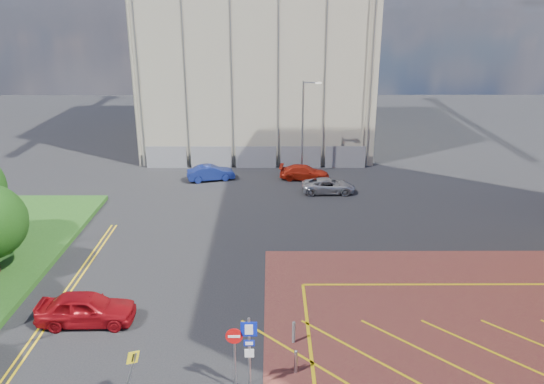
{
  "coord_description": "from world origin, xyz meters",
  "views": [
    {
      "loc": [
        1.29,
        -15.58,
        14.01
      ],
      "look_at": [
        1.36,
        4.72,
        6.74
      ],
      "focal_mm": 35.0,
      "sensor_mm": 36.0,
      "label": 1
    }
  ],
  "objects_px": {
    "warning_sign": "(131,370)",
    "car_red_left": "(86,308)",
    "car_silver_back": "(328,186)",
    "car_blue_back": "(211,173)",
    "car_red_back": "(304,172)",
    "lamp_back": "(304,125)",
    "sign_cluster": "(244,347)"
  },
  "relations": [
    {
      "from": "warning_sign",
      "to": "car_red_left",
      "type": "bearing_deg",
      "value": 123.09
    },
    {
      "from": "car_silver_back",
      "to": "car_blue_back",
      "type": "bearing_deg",
      "value": 70.62
    },
    {
      "from": "car_red_left",
      "to": "warning_sign",
      "type": "bearing_deg",
      "value": -148.01
    },
    {
      "from": "car_red_left",
      "to": "car_red_back",
      "type": "bearing_deg",
      "value": -29.29
    },
    {
      "from": "car_blue_back",
      "to": "car_red_left",
      "type": "bearing_deg",
      "value": 154.8
    },
    {
      "from": "car_blue_back",
      "to": "car_red_back",
      "type": "bearing_deg",
      "value": -104.12
    },
    {
      "from": "car_silver_back",
      "to": "car_red_back",
      "type": "bearing_deg",
      "value": 25.43
    },
    {
      "from": "car_red_back",
      "to": "warning_sign",
      "type": "bearing_deg",
      "value": 170.06
    },
    {
      "from": "lamp_back",
      "to": "sign_cluster",
      "type": "height_order",
      "value": "lamp_back"
    },
    {
      "from": "lamp_back",
      "to": "warning_sign",
      "type": "height_order",
      "value": "lamp_back"
    },
    {
      "from": "sign_cluster",
      "to": "car_silver_back",
      "type": "xyz_separation_m",
      "value": [
        5.52,
        22.38,
        -1.38
      ]
    },
    {
      "from": "lamp_back",
      "to": "car_blue_back",
      "type": "xyz_separation_m",
      "value": [
        -7.75,
        -1.49,
        -3.72
      ]
    },
    {
      "from": "warning_sign",
      "to": "car_red_back",
      "type": "xyz_separation_m",
      "value": [
        7.94,
        26.36,
        -0.83
      ]
    },
    {
      "from": "lamp_back",
      "to": "car_blue_back",
      "type": "relative_size",
      "value": 2.05
    },
    {
      "from": "warning_sign",
      "to": "car_blue_back",
      "type": "bearing_deg",
      "value": 89.73
    },
    {
      "from": "lamp_back",
      "to": "car_red_left",
      "type": "distance_m",
      "value": 25.36
    },
    {
      "from": "lamp_back",
      "to": "car_silver_back",
      "type": "xyz_separation_m",
      "value": [
        1.74,
        -4.64,
        -3.78
      ]
    },
    {
      "from": "warning_sign",
      "to": "car_red_back",
      "type": "relative_size",
      "value": 0.54
    },
    {
      "from": "sign_cluster",
      "to": "car_red_back",
      "type": "height_order",
      "value": "sign_cluster"
    },
    {
      "from": "car_red_left",
      "to": "sign_cluster",
      "type": "bearing_deg",
      "value": -122.56
    },
    {
      "from": "warning_sign",
      "to": "car_red_back",
      "type": "height_order",
      "value": "warning_sign"
    },
    {
      "from": "car_red_left",
      "to": "car_blue_back",
      "type": "distance_m",
      "value": 21.24
    },
    {
      "from": "warning_sign",
      "to": "car_silver_back",
      "type": "height_order",
      "value": "warning_sign"
    },
    {
      "from": "warning_sign",
      "to": "car_red_left",
      "type": "height_order",
      "value": "warning_sign"
    },
    {
      "from": "lamp_back",
      "to": "car_blue_back",
      "type": "bearing_deg",
      "value": -169.12
    },
    {
      "from": "sign_cluster",
      "to": "warning_sign",
      "type": "relative_size",
      "value": 1.43
    },
    {
      "from": "lamp_back",
      "to": "sign_cluster",
      "type": "relative_size",
      "value": 2.5
    },
    {
      "from": "car_red_back",
      "to": "car_silver_back",
      "type": "bearing_deg",
      "value": -146.71
    },
    {
      "from": "car_silver_back",
      "to": "car_red_left",
      "type": "bearing_deg",
      "value": 142.8
    },
    {
      "from": "warning_sign",
      "to": "car_red_left",
      "type": "xyz_separation_m",
      "value": [
        -3.39,
        5.21,
        -0.67
      ]
    },
    {
      "from": "warning_sign",
      "to": "car_silver_back",
      "type": "bearing_deg",
      "value": 67.32
    },
    {
      "from": "car_red_left",
      "to": "car_silver_back",
      "type": "height_order",
      "value": "car_red_left"
    }
  ]
}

